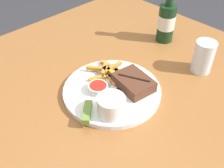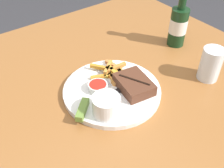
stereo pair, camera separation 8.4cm
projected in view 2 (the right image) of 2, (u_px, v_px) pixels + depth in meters
name	position (u px, v px, depth m)	size (l,w,h in m)	color
dining_table	(112.00, 109.00, 0.91)	(1.20, 1.27, 0.77)	#935B2D
dinner_plate	(112.00, 91.00, 0.86)	(0.32, 0.32, 0.02)	white
steak_portion	(134.00, 84.00, 0.84)	(0.14, 0.11, 0.04)	#512D1E
fries_pile	(114.00, 72.00, 0.90)	(0.13, 0.14, 0.02)	gold
coleslaw_cup	(106.00, 105.00, 0.75)	(0.08, 0.08, 0.06)	white
dipping_sauce_cup	(98.00, 87.00, 0.84)	(0.06, 0.06, 0.02)	silver
pickle_spear	(83.00, 110.00, 0.77)	(0.07, 0.07, 0.02)	olive
fork_utensil	(101.00, 74.00, 0.91)	(0.13, 0.04, 0.00)	#B7B7BC
knife_utensil	(126.00, 86.00, 0.86)	(0.03, 0.17, 0.01)	#B7B7BC
beer_bottle	(178.00, 25.00, 1.03)	(0.07, 0.07, 0.25)	#143319
drinking_glass	(211.00, 64.00, 0.89)	(0.07, 0.07, 0.12)	silver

